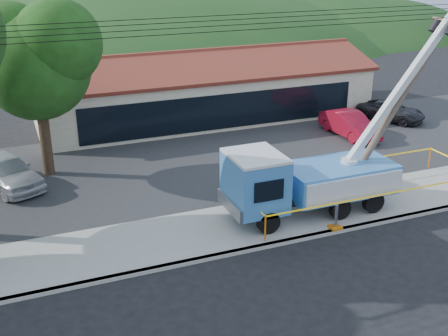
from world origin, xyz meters
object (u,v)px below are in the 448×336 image
leaning_pole (402,97)px  car_silver (9,188)px  car_red (348,137)px  car_dark (390,121)px  utility_truck (307,178)px

leaning_pole → car_silver: 19.12m
car_red → car_dark: bearing=19.0°
car_red → car_silver: bearing=178.2°
utility_truck → car_dark: (12.28, 10.10, -1.80)m
leaning_pole → car_red: (3.18, 8.21, -4.90)m
car_red → car_dark: 4.80m
utility_truck → leaning_pole: bearing=1.3°
leaning_pole → car_silver: bearing=154.8°
car_silver → car_dark: (24.36, 2.13, 0.00)m
utility_truck → car_red: utility_truck is taller
car_dark → utility_truck: bearing=-169.7°
leaning_pole → car_red: size_ratio=1.93×
leaning_pole → car_silver: size_ratio=1.77×
car_red → car_dark: car_red is taller
car_silver → utility_truck: bearing=-57.4°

